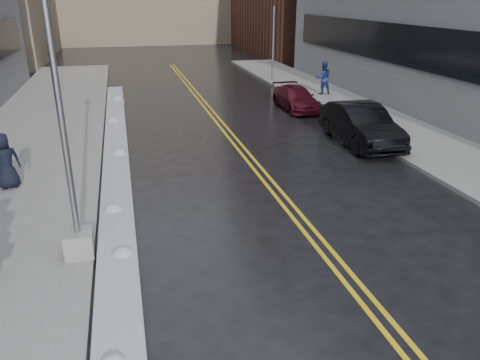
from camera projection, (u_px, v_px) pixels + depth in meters
ground at (236, 288)px, 10.05m from camera, size 160.00×160.00×0.00m
sidewalk_west at (27, 159)px, 17.73m from camera, size 5.50×50.00×0.15m
sidewalk_east at (397, 131)px, 21.30m from camera, size 4.00×50.00×0.15m
lane_line_left at (234, 145)px, 19.59m from camera, size 0.12×50.00×0.01m
lane_line_right at (241, 144)px, 19.66m from camera, size 0.12×50.00×0.01m
snow_ridge at (116, 166)px, 16.64m from camera, size 0.90×30.00×0.34m
lamppost at (67, 159)px, 10.17m from camera, size 0.65×0.65×7.62m
fire_hydrant at (379, 122)px, 20.90m from camera, size 0.26×0.26×0.73m
traffic_signal at (273, 33)px, 32.35m from camera, size 0.16×0.20×6.00m
pedestrian_c at (5, 161)px, 14.56m from camera, size 1.01×0.83×1.78m
pedestrian_east at (323, 78)px, 28.52m from camera, size 1.00×0.80×1.96m
car_black at (360, 125)px, 19.44m from camera, size 1.92×5.11×1.67m
car_maroon at (296, 98)px, 25.50m from camera, size 1.74×4.20×1.22m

